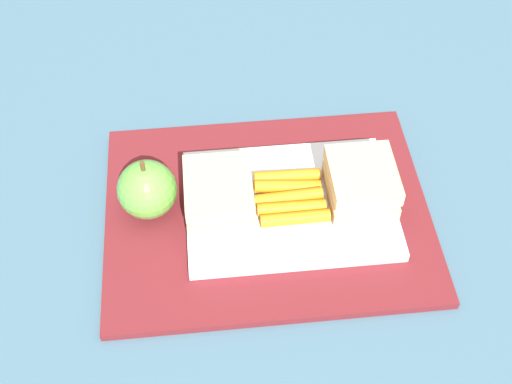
{
  "coord_description": "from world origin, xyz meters",
  "views": [
    {
      "loc": [
        0.06,
        0.47,
        0.61
      ],
      "look_at": [
        0.01,
        0.0,
        0.04
      ],
      "focal_mm": 48.12,
      "sensor_mm": 36.0,
      "label": 1
    }
  ],
  "objects_px": {
    "carrot_sticks_bundle": "(290,197)",
    "food_tray": "(289,204)",
    "apple": "(147,190)",
    "sandwich_half_left": "(361,183)",
    "sandwich_half_right": "(219,194)"
  },
  "relations": [
    {
      "from": "sandwich_half_left",
      "to": "apple",
      "type": "relative_size",
      "value": 1.05
    },
    {
      "from": "food_tray",
      "to": "sandwich_half_left",
      "type": "height_order",
      "value": "sandwich_half_left"
    },
    {
      "from": "food_tray",
      "to": "sandwich_half_right",
      "type": "height_order",
      "value": "sandwich_half_right"
    },
    {
      "from": "sandwich_half_left",
      "to": "sandwich_half_right",
      "type": "relative_size",
      "value": 1.0
    },
    {
      "from": "sandwich_half_left",
      "to": "food_tray",
      "type": "bearing_deg",
      "value": 0.0
    },
    {
      "from": "apple",
      "to": "food_tray",
      "type": "bearing_deg",
      "value": 174.55
    },
    {
      "from": "sandwich_half_right",
      "to": "apple",
      "type": "xyz_separation_m",
      "value": [
        0.08,
        -0.01,
        -0.0
      ]
    },
    {
      "from": "carrot_sticks_bundle",
      "to": "apple",
      "type": "xyz_separation_m",
      "value": [
        0.15,
        -0.01,
        0.01
      ]
    },
    {
      "from": "sandwich_half_left",
      "to": "apple",
      "type": "height_order",
      "value": "apple"
    },
    {
      "from": "sandwich_half_right",
      "to": "carrot_sticks_bundle",
      "type": "xyz_separation_m",
      "value": [
        -0.08,
        -0.0,
        -0.02
      ]
    },
    {
      "from": "carrot_sticks_bundle",
      "to": "food_tray",
      "type": "bearing_deg",
      "value": 58.39
    },
    {
      "from": "carrot_sticks_bundle",
      "to": "apple",
      "type": "bearing_deg",
      "value": -5.39
    },
    {
      "from": "carrot_sticks_bundle",
      "to": "sandwich_half_right",
      "type": "bearing_deg",
      "value": 0.12
    },
    {
      "from": "apple",
      "to": "sandwich_half_left",
      "type": "bearing_deg",
      "value": 176.37
    },
    {
      "from": "food_tray",
      "to": "sandwich_half_left",
      "type": "relative_size",
      "value": 2.88
    }
  ]
}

